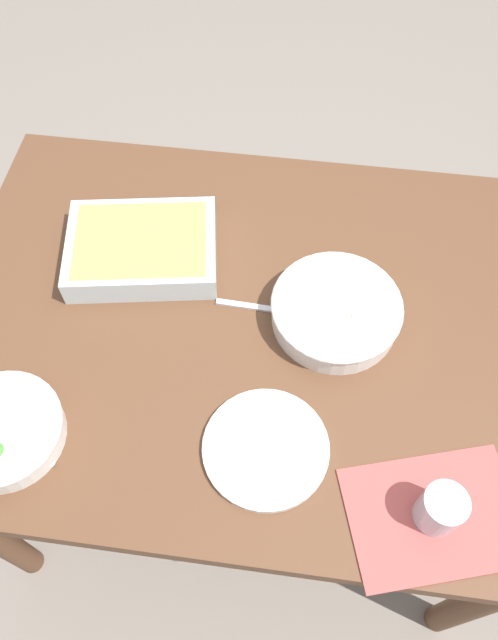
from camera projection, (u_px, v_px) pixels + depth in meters
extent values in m
plane|color=slate|center=(249.00, 449.00, 1.83)|extent=(6.00, 6.00, 0.00)
cube|color=brown|center=(249.00, 325.00, 1.22)|extent=(1.20, 0.90, 0.04)
cylinder|color=brown|center=(479.00, 601.00, 1.30)|extent=(0.06, 0.06, 0.70)
cylinder|color=brown|center=(81.00, 255.00, 1.77)|extent=(0.06, 0.06, 0.70)
cylinder|color=brown|center=(461.00, 296.00, 1.70)|extent=(0.06, 0.06, 0.70)
cube|color=#B24C47|center=(434.00, 516.00, 1.01)|extent=(0.33, 0.27, 0.00)
cylinder|color=silver|center=(335.00, 312.00, 1.18)|extent=(0.24, 0.24, 0.05)
torus|color=silver|center=(337.00, 305.00, 1.16)|extent=(0.25, 0.25, 0.01)
cylinder|color=olive|center=(336.00, 311.00, 1.18)|extent=(0.20, 0.20, 0.03)
sphere|color=olive|center=(351.00, 318.00, 1.15)|extent=(0.02, 0.02, 0.02)
sphere|color=#C66633|center=(355.00, 326.00, 1.14)|extent=(0.01, 0.01, 0.01)
sphere|color=silver|center=(324.00, 293.00, 1.18)|extent=(0.02, 0.02, 0.02)
cylinder|color=silver|center=(4.00, 432.00, 1.06)|extent=(0.20, 0.20, 0.05)
cylinder|color=#8CB272|center=(3.00, 431.00, 1.05)|extent=(0.17, 0.17, 0.02)
cube|color=silver|center=(142.00, 249.00, 1.26)|extent=(0.33, 0.27, 0.06)
cube|color=#DBAD56|center=(141.00, 245.00, 1.25)|extent=(0.29, 0.23, 0.04)
cylinder|color=#B2BCC6|center=(440.00, 509.00, 0.97)|extent=(0.07, 0.07, 0.08)
cylinder|color=black|center=(438.00, 511.00, 0.98)|extent=(0.06, 0.06, 0.05)
cylinder|color=silver|center=(266.00, 448.00, 1.06)|extent=(0.22, 0.22, 0.01)
cube|color=silver|center=(252.00, 307.00, 1.22)|extent=(0.14, 0.02, 0.01)
ellipsoid|color=silver|center=(295.00, 312.00, 1.21)|extent=(0.04, 0.03, 0.01)
cube|color=silver|center=(8.00, 436.00, 1.08)|extent=(0.13, 0.07, 0.01)
ellipsoid|color=silver|center=(45.00, 459.00, 1.05)|extent=(0.05, 0.04, 0.01)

